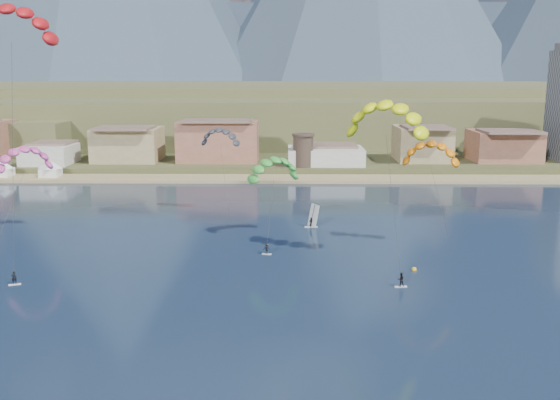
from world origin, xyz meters
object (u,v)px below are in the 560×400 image
kitesurfer_red (10,19)px  buoy (414,269)px  watchtower (303,150)px  windsurfer (312,220)px  kitesurfer_yellow (387,114)px  kitesurfer_green (274,166)px

kitesurfer_red → buoy: bearing=-3.8°
watchtower → buoy: watchtower is taller
windsurfer → kitesurfer_yellow: bearing=-64.6°
kitesurfer_green → windsurfer: kitesurfer_green is taller
kitesurfer_red → kitesurfer_green: kitesurfer_red is taller
windsurfer → buoy: size_ratio=6.16×
kitesurfer_red → kitesurfer_green: (34.48, 13.99, -21.64)m
kitesurfer_yellow → kitesurfer_green: kitesurfer_yellow is taller
kitesurfer_green → buoy: (19.42, -17.59, -11.52)m
buoy → windsurfer: bearing=118.5°
watchtower → kitesurfer_red: size_ratio=0.24×
kitesurfer_yellow → kitesurfer_red: bearing=-179.0°
windsurfer → buoy: 27.21m
watchtower → kitesurfer_yellow: (9.46, -75.99, 14.42)m
kitesurfer_yellow → buoy: size_ratio=37.46×
kitesurfer_red → kitesurfer_yellow: (50.16, 0.88, -12.49)m
watchtower → kitesurfer_red: kitesurfer_red is taller
kitesurfer_green → watchtower: bearing=84.3°
buoy → kitesurfer_yellow: bearing=129.8°
watchtower → windsurfer: 56.80m
windsurfer → buoy: (12.96, -23.90, -1.16)m
watchtower → kitesurfer_green: 63.41m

